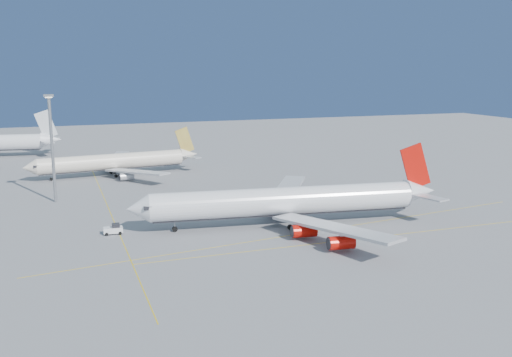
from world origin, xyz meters
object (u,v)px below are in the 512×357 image
object	(u,v)px
airliner_etihad	(116,162)
pushback_tug	(114,229)
light_mast	(52,139)
airliner_virgin	(291,201)

from	to	relation	value
airliner_etihad	pushback_tug	bearing A→B (deg)	-103.68
pushback_tug	light_mast	world-z (taller)	light_mast
airliner_virgin	pushback_tug	bearing A→B (deg)	178.27
airliner_etihad	light_mast	bearing A→B (deg)	-127.13
airliner_virgin	airliner_etihad	xyz separation A→B (m)	(-30.54, 74.67, -0.81)
airliner_etihad	light_mast	distance (m)	40.51
pushback_tug	airliner_etihad	bearing A→B (deg)	86.60
airliner_etihad	pushback_tug	world-z (taller)	airliner_etihad
airliner_etihad	pushback_tug	xyz separation A→B (m)	(-8.08, -68.86, -3.52)
airliner_virgin	pushback_tug	world-z (taller)	airliner_virgin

